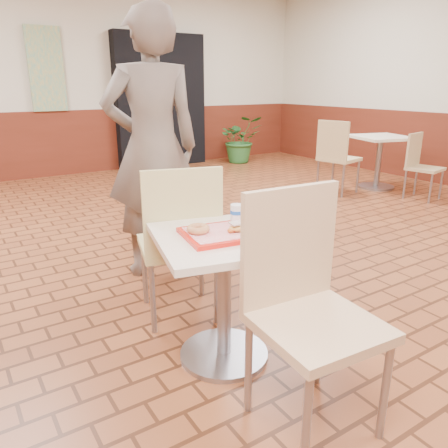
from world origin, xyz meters
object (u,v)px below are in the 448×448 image
paper_cup (237,212)px  potted_plant (240,139)px  ring_donut (198,229)px  second_table (379,153)px  chair_main_back (180,237)px  chair_second_front (420,163)px  chair_second_left (336,153)px  customer (153,148)px  main_table (224,277)px  chair_main_front (306,298)px  long_john_donut (242,227)px  serving_tray (224,233)px

paper_cup → potted_plant: size_ratio=0.10×
ring_donut → second_table: ring_donut is taller
chair_main_back → potted_plant: 5.68m
paper_cup → chair_second_front: bearing=20.8°
second_table → chair_second_front: 0.66m
chair_second_left → chair_second_front: (0.73, -0.73, -0.08)m
customer → chair_second_left: bearing=-149.1°
chair_second_left → potted_plant: (0.32, 2.65, -0.11)m
main_table → chair_main_back: chair_main_back is taller
main_table → ring_donut: ring_donut is taller
customer → chair_second_front: (3.75, 0.29, -0.51)m
chair_main_front → chair_second_left: chair_main_front is taller
potted_plant → chair_main_front: bearing=-122.5°
second_table → potted_plant: 2.76m
chair_main_back → potted_plant: chair_main_back is taller
long_john_donut → potted_plant: potted_plant is taller
chair_main_back → serving_tray: 0.50m
serving_tray → paper_cup: 0.19m
chair_second_left → customer: bearing=96.5°
main_table → chair_second_left: size_ratio=0.72×
chair_main_back → chair_second_left: (3.21, 1.80, -0.01)m
paper_cup → chair_second_left: size_ratio=0.09×
chair_main_front → potted_plant: size_ratio=1.20×
long_john_donut → second_table: 4.50m
long_john_donut → paper_cup: 0.17m
long_john_donut → paper_cup: size_ratio=1.84×
ring_donut → chair_second_front: 4.33m
chair_main_back → ring_donut: (-0.12, -0.43, 0.19)m
ring_donut → chair_second_left: chair_second_left is taller
chair_main_back → ring_donut: size_ratio=8.62×
long_john_donut → chair_second_front: size_ratio=0.20×
serving_tray → ring_donut: bearing=157.1°
paper_cup → chair_second_front: size_ratio=0.11×
paper_cup → second_table: paper_cup is taller
serving_tray → second_table: second_table is taller
customer → ring_donut: bearing=87.9°
customer → long_john_donut: (-0.11, -1.30, -0.22)m
long_john_donut → paper_cup: paper_cup is taller
main_table → chair_main_back: (-0.00, 0.48, 0.08)m
chair_second_front → customer: bearing=173.4°
long_john_donut → chair_main_back: bearing=98.4°
chair_main_back → potted_plant: bearing=-112.5°
long_john_donut → chair_second_front: (3.86, 1.59, -0.29)m
customer → chair_second_left: 3.22m
serving_tray → long_john_donut: bearing=-32.9°
chair_main_front → chair_main_back: size_ratio=1.04×
ring_donut → long_john_donut: 0.22m
chair_main_front → serving_tray: (-0.06, 0.53, 0.14)m
serving_tray → long_john_donut: size_ratio=2.45×
chair_main_back → long_john_donut: size_ratio=6.03×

